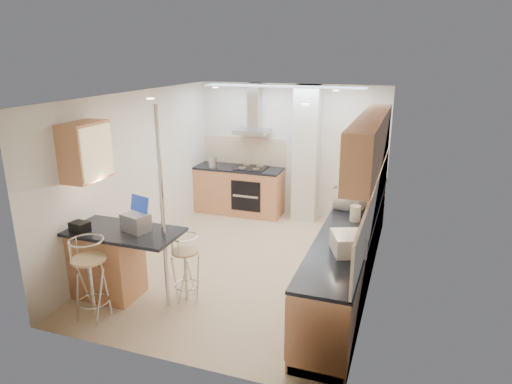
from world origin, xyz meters
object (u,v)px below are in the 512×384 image
(microwave, at_px, (352,196))
(laptop, at_px, (136,222))
(bar_stool_near, at_px, (91,279))
(bar_stool_end, at_px, (186,268))
(bread_bin, at_px, (348,243))

(microwave, xyz_separation_m, laptop, (-2.37, -1.89, -0.03))
(microwave, relative_size, bar_stool_near, 0.56)
(bar_stool_near, distance_m, bar_stool_end, 1.14)
(laptop, height_order, bread_bin, laptop)
(bar_stool_near, height_order, bread_bin, bread_bin)
(bar_stool_end, bearing_deg, microwave, -12.31)
(microwave, relative_size, bread_bin, 1.40)
(microwave, height_order, laptop, microwave)
(bar_stool_near, distance_m, bread_bin, 2.99)
(bar_stool_end, xyz_separation_m, bread_bin, (1.99, 0.08, 0.59))
(laptop, relative_size, bread_bin, 0.78)
(laptop, height_order, bar_stool_near, laptop)
(microwave, bearing_deg, bar_stool_near, 142.11)
(bar_stool_near, bearing_deg, bread_bin, -3.34)
(bar_stool_near, xyz_separation_m, bar_stool_end, (0.83, 0.77, -0.07))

